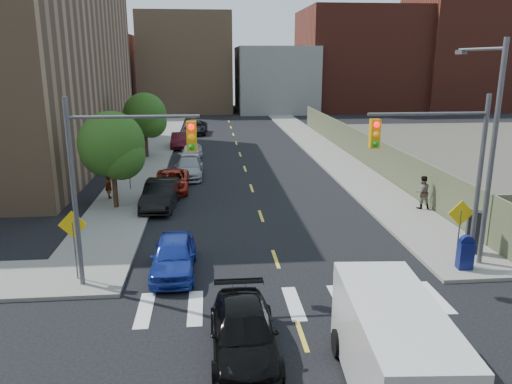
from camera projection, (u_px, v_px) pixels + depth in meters
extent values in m
plane|color=black|center=(315.00, 374.00, 13.47)|extent=(160.00, 160.00, 0.00)
cube|color=gray|center=(161.00, 138.00, 52.65)|extent=(3.50, 73.00, 0.15)
cube|color=gray|center=(306.00, 136.00, 54.06)|extent=(3.50, 73.00, 0.15)
cube|color=#6C6C4C|center=(360.00, 146.00, 40.94)|extent=(0.12, 44.00, 2.50)
cube|color=#592319|center=(83.00, 73.00, 77.22)|extent=(14.00, 18.00, 12.00)
cube|color=#8C6B4C|center=(187.00, 63.00, 80.21)|extent=(14.00, 16.00, 15.00)
cube|color=gray|center=(274.00, 79.00, 80.21)|extent=(12.00, 16.00, 10.00)
cube|color=#592319|center=(357.00, 60.00, 82.62)|extent=(18.00, 18.00, 16.00)
cube|color=#592319|center=(456.00, 54.00, 81.89)|extent=(14.00, 16.00, 18.00)
cylinder|color=#8C6B4C|center=(482.00, 22.00, 80.96)|extent=(1.80, 1.80, 28.00)
cylinder|color=#59595E|center=(74.00, 197.00, 17.65)|extent=(0.18, 0.18, 7.00)
cylinder|color=#59595E|center=(134.00, 117.00, 17.13)|extent=(4.50, 0.12, 0.12)
cube|color=#E5A50C|center=(192.00, 136.00, 17.49)|extent=(0.35, 0.30, 1.05)
cylinder|color=#59595E|center=(478.00, 187.00, 19.01)|extent=(0.18, 0.18, 7.00)
cylinder|color=#59595E|center=(428.00, 114.00, 18.08)|extent=(4.50, 0.12, 0.12)
cube|color=#E5A50C|center=(375.00, 134.00, 18.09)|extent=(0.35, 0.30, 1.05)
cylinder|color=#59595E|center=(492.00, 158.00, 19.30)|extent=(0.20, 0.20, 9.00)
cylinder|color=#59595E|center=(481.00, 49.00, 19.87)|extent=(0.12, 3.50, 0.12)
cube|color=#59595E|center=(461.00, 52.00, 21.43)|extent=(0.25, 0.60, 0.18)
cylinder|color=#59595E|center=(75.00, 252.00, 18.70)|extent=(0.06, 0.06, 2.40)
cube|color=yellow|center=(73.00, 225.00, 18.42)|extent=(1.06, 0.04, 1.06)
cylinder|color=#59595E|center=(458.00, 239.00, 20.06)|extent=(0.06, 0.06, 2.40)
cube|color=yellow|center=(461.00, 213.00, 19.78)|extent=(1.06, 0.04, 1.06)
cylinder|color=#59595E|center=(129.00, 173.00, 31.68)|extent=(0.06, 0.06, 2.40)
cube|color=yellow|center=(128.00, 156.00, 31.40)|extent=(1.06, 0.04, 1.06)
cylinder|color=#332114|center=(115.00, 187.00, 27.79)|extent=(0.28, 0.28, 2.64)
sphere|color=#1F4513|center=(112.00, 144.00, 27.17)|extent=(3.60, 3.60, 3.60)
sphere|color=#1F4513|center=(121.00, 156.00, 27.08)|extent=(2.64, 2.64, 2.64)
sphere|color=#1F4513|center=(106.00, 151.00, 27.62)|extent=(2.88, 2.88, 2.88)
cylinder|color=#332114|center=(146.00, 143.00, 42.21)|extent=(0.28, 0.28, 2.64)
sphere|color=#1F4513|center=(145.00, 114.00, 41.59)|extent=(3.60, 3.60, 3.60)
sphere|color=#1F4513|center=(151.00, 122.00, 41.50)|extent=(2.64, 2.64, 2.64)
sphere|color=#1F4513|center=(141.00, 119.00, 42.04)|extent=(2.88, 2.88, 2.88)
imported|color=#1C329B|center=(174.00, 256.00, 19.63)|extent=(1.72, 4.24, 1.44)
imported|color=black|center=(161.00, 194.00, 28.24)|extent=(2.06, 4.91, 1.58)
imported|color=#A92510|center=(172.00, 181.00, 31.94)|extent=(2.18, 4.70, 1.30)
imported|color=#96999D|center=(189.00, 168.00, 35.57)|extent=(2.01, 4.86, 1.41)
imported|color=silver|center=(191.00, 152.00, 41.75)|extent=(1.95, 4.17, 1.38)
imported|color=#410D15|center=(180.00, 140.00, 47.30)|extent=(1.51, 4.29, 1.41)
imported|color=black|center=(196.00, 127.00, 56.07)|extent=(2.70, 5.36, 1.46)
imported|color=black|center=(244.00, 333.00, 14.20)|extent=(1.91, 4.67, 1.36)
cube|color=silver|center=(394.00, 349.00, 12.31)|extent=(2.48, 5.59, 2.31)
cube|color=black|center=(373.00, 298.00, 14.25)|extent=(2.03, 1.39, 0.94)
cylinder|color=black|center=(339.00, 343.00, 14.25)|extent=(0.35, 0.82, 0.80)
cylinder|color=black|center=(408.00, 342.00, 14.30)|extent=(0.35, 0.82, 0.80)
cube|color=#0E1654|center=(465.00, 256.00, 19.72)|extent=(0.60, 0.48, 1.08)
cylinder|color=#0E1654|center=(467.00, 242.00, 19.58)|extent=(0.58, 0.30, 0.56)
cube|color=black|center=(473.00, 232.00, 21.27)|extent=(0.68, 0.62, 1.85)
imported|color=gray|center=(109.00, 184.00, 29.65)|extent=(0.62, 0.75, 1.77)
imported|color=gray|center=(422.00, 192.00, 27.59)|extent=(0.92, 0.73, 1.86)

